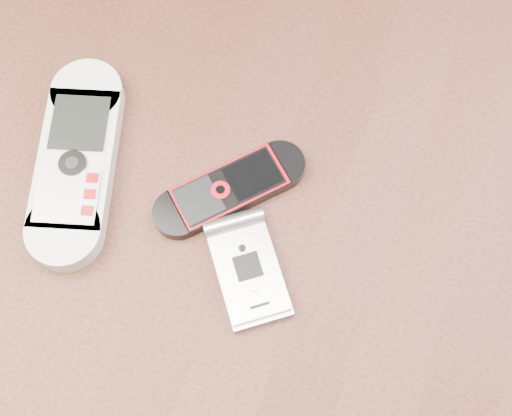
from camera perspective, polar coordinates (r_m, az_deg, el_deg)
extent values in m
plane|color=#472B19|center=(1.28, -0.22, -12.52)|extent=(4.00, 4.00, 0.00)
cube|color=black|center=(0.57, -0.47, -0.86)|extent=(1.20, 0.80, 0.03)
cube|color=silver|center=(0.58, -14.16, 3.70)|extent=(0.11, 0.19, 0.02)
cube|color=black|center=(0.56, -2.10, 1.53)|extent=(0.12, 0.12, 0.01)
cube|color=silver|center=(0.53, -0.58, -5.13)|extent=(0.09, 0.10, 0.01)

